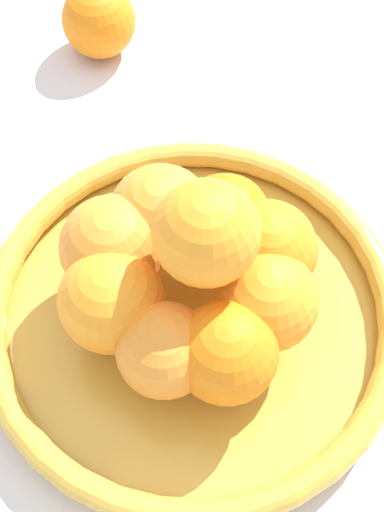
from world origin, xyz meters
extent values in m
plane|color=silver|center=(0.00, 0.00, 0.00)|extent=(4.00, 4.00, 0.00)
cylinder|color=gold|center=(0.00, 0.00, 0.01)|extent=(0.32, 0.32, 0.01)
torus|color=gold|center=(0.00, 0.00, 0.03)|extent=(0.33, 0.33, 0.02)
sphere|color=orange|center=(0.05, 0.03, 0.07)|extent=(0.08, 0.08, 0.08)
sphere|color=orange|center=(0.02, 0.06, 0.07)|extent=(0.07, 0.07, 0.07)
sphere|color=orange|center=(-0.03, 0.05, 0.08)|extent=(0.08, 0.08, 0.08)
sphere|color=orange|center=(-0.06, 0.02, 0.08)|extent=(0.08, 0.08, 0.08)
sphere|color=orange|center=(-0.05, -0.03, 0.07)|extent=(0.08, 0.08, 0.08)
sphere|color=orange|center=(-0.01, -0.06, 0.07)|extent=(0.07, 0.07, 0.07)
sphere|color=orange|center=(0.03, -0.05, 0.07)|extent=(0.07, 0.07, 0.07)
sphere|color=orange|center=(0.05, -0.01, 0.07)|extent=(0.07, 0.07, 0.07)
sphere|color=orange|center=(0.01, 0.00, 0.13)|extent=(0.07, 0.07, 0.07)
sphere|color=orange|center=(-0.14, 0.30, 0.04)|extent=(0.07, 0.07, 0.07)
camera|label=1|loc=(0.04, -0.25, 0.51)|focal=50.00mm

